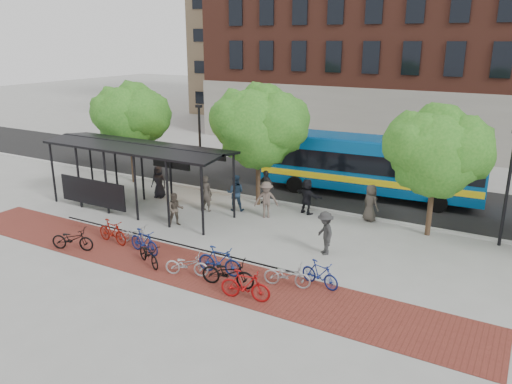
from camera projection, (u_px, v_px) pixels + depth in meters
The scene contains 32 objects.
ground at pixel (279, 234), 23.18m from camera, with size 160.00×160.00×0.00m, color #9E9E99.
asphalt_street at pixel (340, 190), 29.82m from camera, with size 160.00×8.00×0.01m, color black.
curb at pixel (314, 208), 26.48m from camera, with size 160.00×0.25×0.12m, color #B7B7B2.
brick_strip at pixel (178, 265), 19.97m from camera, with size 24.00×3.00×0.01m, color maroon.
bike_rack_rail at pixel (167, 251), 21.33m from camera, with size 12.00×0.05×0.95m, color black.
bus_shelter at pixel (136, 154), 25.73m from camera, with size 10.60×3.07×3.60m.
tree_a at pixel (131, 115), 30.33m from camera, with size 4.90×4.00×6.18m.
tree_b at pixel (260, 123), 26.01m from camera, with size 5.15×4.20×6.47m.
tree_c at pixel (439, 149), 21.89m from camera, with size 4.66×3.80×5.92m.
lamp_post_left at pixel (200, 146), 28.66m from camera, with size 0.35×0.20×5.12m.
lamp_post_right at pixel (508, 185), 21.11m from camera, with size 0.35×0.20×5.12m.
bus at pixel (370, 163), 28.31m from camera, with size 12.59×3.57×3.36m.
bike_0 at pixel (72, 239), 21.30m from camera, with size 0.66×1.90×1.00m, color black.
bike_1 at pixel (112, 232), 22.01m from camera, with size 0.50×1.78×1.07m, color maroon.
bike_2 at pixel (135, 234), 21.97m from camera, with size 0.59×1.70×0.89m, color #A3A3A5.
bike_3 at pixel (144, 242), 20.96m from camera, with size 0.49×1.74×1.05m, color navy.
bike_4 at pixel (149, 255), 19.91m from camera, with size 0.59×1.68×0.88m, color black.
bike_6 at pixel (187, 264), 19.02m from camera, with size 0.59×1.70×0.90m, color #A6A6A9.
bike_7 at pixel (220, 261), 19.07m from camera, with size 0.53×1.87×1.12m, color navy.
bike_8 at pixel (228, 273), 18.15m from camera, with size 0.72×2.05×1.08m, color black.
bike_9 at pixel (245, 285), 17.21m from camera, with size 0.52×1.83×1.10m, color #9C0E0F.
bike_10 at pixel (287, 275), 18.15m from camera, with size 0.61×1.76×0.92m, color #9A9A9C.
bike_11 at pixel (320, 274), 18.16m from camera, with size 0.46×1.63×0.98m, color navy.
pedestrian_0 at pixel (159, 182), 28.26m from camera, with size 0.90×0.59×1.84m, color black.
pedestrian_1 at pixel (206, 193), 26.01m from camera, with size 0.70×0.46×1.92m, color #3E3832.
pedestrian_2 at pixel (235, 193), 26.07m from camera, with size 0.94×0.74×1.94m, color #1B2C40.
pedestrian_3 at pixel (266, 200), 25.05m from camera, with size 1.22×0.70×1.88m, color brown.
pedestrian_4 at pixel (266, 187), 27.20m from camera, with size 1.10×0.46×1.87m, color #2B2B2B.
pedestrian_5 at pixel (307, 196), 25.62m from camera, with size 1.72×0.55×1.85m, color black.
pedestrian_6 at pixel (370, 203), 24.60m from camera, with size 0.91×0.59×1.85m, color #453E37.
pedestrian_8 at pixel (175, 210), 23.99m from camera, with size 0.79×0.62×1.63m, color brown.
pedestrian_9 at pixel (325, 233), 20.79m from camera, with size 1.20×0.69×1.86m, color #2B2B2B.
Camera 1 is at (9.71, -19.29, 8.72)m, focal length 35.00 mm.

